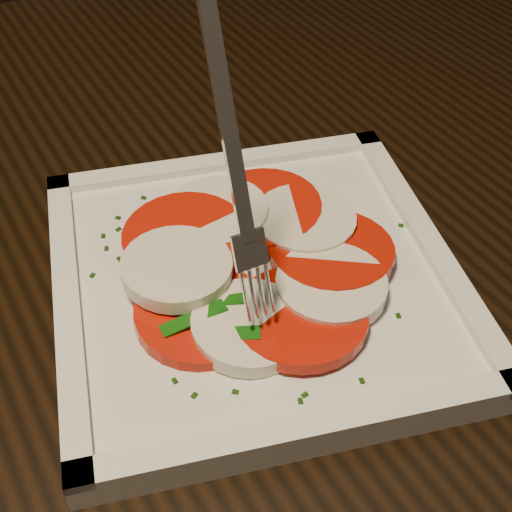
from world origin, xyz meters
TOP-DOWN VIEW (x-y plane):
  - table at (0.10, 0.22)m, footprint 1.20×0.81m
  - plate at (0.02, 0.13)m, footprint 0.30×0.30m
  - caprese_salad at (0.02, 0.13)m, footprint 0.20×0.20m
  - fork at (0.00, 0.11)m, footprint 0.03×0.06m

SIDE VIEW (x-z plane):
  - table at x=0.10m, z-range 0.28..1.03m
  - plate at x=0.02m, z-range 0.75..0.76m
  - caprese_salad at x=0.02m, z-range 0.76..0.79m
  - fork at x=0.00m, z-range 0.79..0.94m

